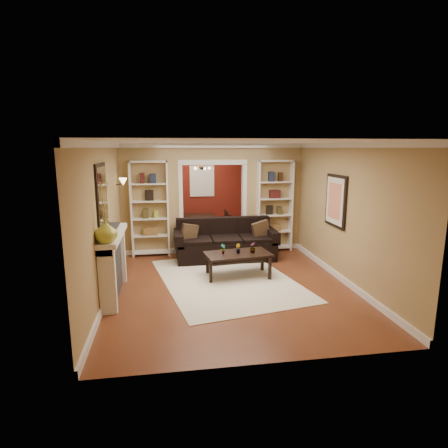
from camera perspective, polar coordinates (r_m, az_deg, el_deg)
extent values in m
plane|color=brown|center=(8.51, -0.64, -6.23)|extent=(8.00, 8.00, 0.00)
plane|color=white|center=(8.11, -0.69, 12.26)|extent=(8.00, 8.00, 0.00)
plane|color=tan|center=(12.14, -3.39, 5.63)|extent=(8.00, 0.00, 8.00)
plane|color=tan|center=(4.37, 6.92, -5.17)|extent=(8.00, 0.00, 8.00)
plane|color=tan|center=(8.19, -16.45, 2.30)|extent=(0.00, 8.00, 8.00)
plane|color=tan|center=(8.81, 14.00, 3.05)|extent=(0.00, 8.00, 8.00)
cube|color=tan|center=(9.38, -1.72, 3.89)|extent=(4.50, 0.15, 2.70)
cube|color=maroon|center=(12.12, -3.38, 5.48)|extent=(4.44, 0.04, 2.64)
cube|color=#8CA5CC|center=(12.06, -3.37, 6.54)|extent=(0.78, 0.03, 0.98)
cube|color=white|center=(7.60, 0.41, -8.40)|extent=(3.05, 3.83, 0.01)
cube|color=black|center=(8.84, 0.24, -2.39)|extent=(2.40, 1.04, 0.94)
cube|color=brown|center=(8.69, -5.29, -1.47)|extent=(0.40, 0.24, 0.38)
cube|color=brown|center=(8.95, 5.64, -1.00)|extent=(0.43, 0.21, 0.41)
cube|color=black|center=(7.70, 2.11, -6.23)|extent=(1.40, 0.89, 0.50)
imported|color=#336626|center=(7.55, -0.15, -3.81)|extent=(0.13, 0.12, 0.21)
imported|color=#336626|center=(7.61, 2.13, -3.76)|extent=(0.12, 0.13, 0.19)
imported|color=#336626|center=(7.67, 4.38, -3.60)|extent=(0.12, 0.12, 0.21)
cube|color=white|center=(9.18, -11.23, 2.24)|extent=(0.90, 0.30, 2.30)
cube|color=white|center=(9.56, 7.68, 2.73)|extent=(0.90, 0.30, 2.30)
cube|color=white|center=(6.89, -16.33, -5.98)|extent=(0.32, 1.70, 1.16)
imported|color=#ABB53A|center=(6.03, -17.56, -1.04)|extent=(0.35, 0.35, 0.37)
cube|color=silver|center=(6.66, -18.12, 4.07)|extent=(0.03, 0.95, 1.10)
cube|color=#FFE0A5|center=(8.66, -15.51, 6.04)|extent=(0.18, 0.18, 0.22)
cube|color=black|center=(7.86, 16.61, 3.39)|extent=(0.04, 0.85, 1.05)
imported|color=black|center=(11.02, -3.32, -0.53)|extent=(1.68, 0.94, 0.59)
cube|color=black|center=(10.65, -6.12, -0.03)|extent=(0.58, 0.58, 0.95)
cube|color=black|center=(10.78, -0.26, -0.33)|extent=(0.44, 0.44, 0.76)
cube|color=black|center=(11.26, -6.27, 0.21)|extent=(0.51, 0.51, 0.80)
cube|color=black|center=(11.36, -0.72, 0.29)|extent=(0.44, 0.44, 0.76)
cube|color=#3F2C1C|center=(10.80, -2.76, 8.47)|extent=(0.50, 0.50, 0.30)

